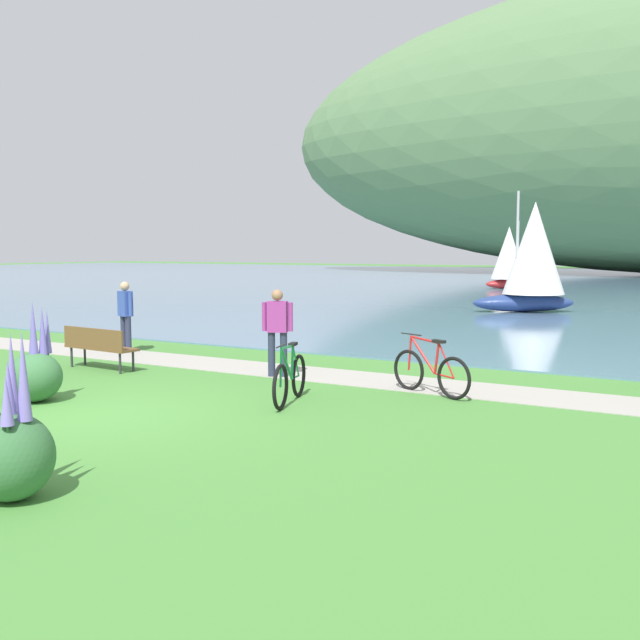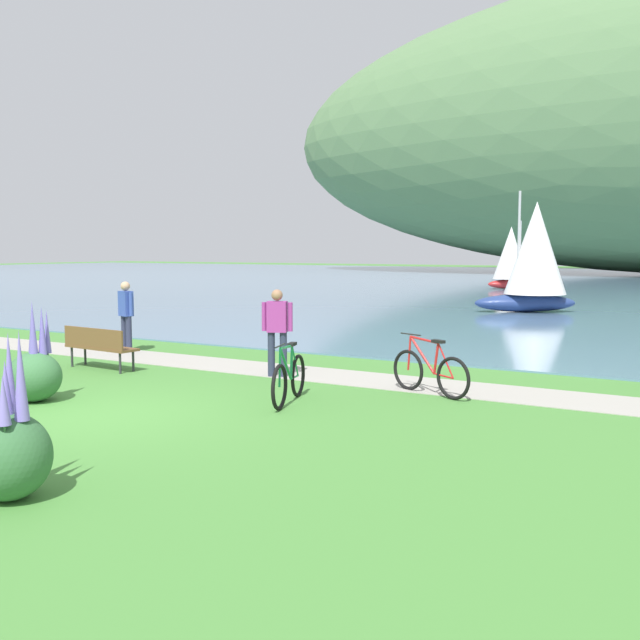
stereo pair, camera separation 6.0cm
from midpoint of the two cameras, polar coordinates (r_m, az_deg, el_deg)
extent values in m
plane|color=#478438|center=(11.38, -17.73, -7.26)|extent=(200.00, 200.00, 0.00)
cube|color=#5B7F9E|center=(55.22, 21.21, 2.71)|extent=(180.00, 80.00, 0.04)
cube|color=#A39E93|center=(14.93, -4.15, -3.94)|extent=(60.00, 1.50, 0.01)
cube|color=brown|center=(15.60, -17.02, -2.11)|extent=(1.83, 0.62, 0.05)
cube|color=brown|center=(15.44, -17.65, -1.36)|extent=(1.80, 0.18, 0.40)
cylinder|color=#2D2D33|center=(16.33, -18.22, -2.60)|extent=(0.05, 0.05, 0.45)
cylinder|color=#2D2D33|center=(15.15, -14.69, -3.13)|extent=(0.05, 0.05, 0.45)
cylinder|color=#2D2D33|center=(16.13, -19.17, -2.73)|extent=(0.05, 0.05, 0.45)
cylinder|color=#2D2D33|center=(14.94, -15.66, -3.28)|extent=(0.05, 0.05, 0.45)
torus|color=black|center=(11.19, -3.31, -5.33)|extent=(0.25, 0.71, 0.72)
torus|color=black|center=(12.18, -1.84, -4.42)|extent=(0.25, 0.71, 0.72)
cylinder|color=#1E8C4C|center=(11.45, -2.81, -3.50)|extent=(0.21, 0.60, 0.61)
cylinder|color=#1E8C4C|center=(11.45, -2.76, -2.16)|extent=(0.22, 0.64, 0.09)
cylinder|color=#1E8C4C|center=(11.77, -2.35, -3.37)|extent=(0.08, 0.13, 0.54)
cylinder|color=#1E8C4C|center=(11.98, -2.12, -4.55)|extent=(0.15, 0.42, 0.05)
cylinder|color=#1E8C4C|center=(11.97, -2.07, -3.26)|extent=(0.13, 0.36, 0.56)
cylinder|color=#1E8C4C|center=(11.16, -3.28, -3.79)|extent=(0.06, 0.09, 0.60)
cube|color=black|center=(11.76, -2.30, -1.92)|extent=(0.16, 0.26, 0.05)
cylinder|color=black|center=(11.13, -3.25, -2.05)|extent=(0.15, 0.47, 0.02)
torus|color=black|center=(12.83, 6.90, -3.94)|extent=(0.69, 0.33, 0.72)
torus|color=black|center=(12.12, 10.41, -4.56)|extent=(0.69, 0.33, 0.72)
cylinder|color=red|center=(12.55, 8.01, -2.74)|extent=(0.58, 0.27, 0.61)
cylinder|color=red|center=(12.49, 8.15, -1.56)|extent=(0.62, 0.29, 0.09)
cylinder|color=red|center=(12.33, 9.10, -3.02)|extent=(0.13, 0.09, 0.54)
cylinder|color=red|center=(12.26, 9.67, -4.38)|extent=(0.41, 0.19, 0.05)
cylinder|color=red|center=(12.19, 9.83, -3.18)|extent=(0.35, 0.17, 0.56)
cylinder|color=red|center=(12.77, 7.00, -2.63)|extent=(0.09, 0.07, 0.60)
cube|color=black|center=(12.26, 9.26, -1.68)|extent=(0.26, 0.18, 0.05)
cylinder|color=black|center=(12.71, 7.09, -1.12)|extent=(0.45, 0.20, 0.02)
cylinder|color=#282D47|center=(18.09, -15.37, -1.06)|extent=(0.14, 0.14, 0.88)
cylinder|color=#282D47|center=(17.88, -15.03, -1.12)|extent=(0.14, 0.14, 0.88)
cube|color=#334CA5|center=(17.92, -15.26, 1.26)|extent=(0.43, 0.33, 0.60)
sphere|color=tan|center=(17.89, -15.30, 2.60)|extent=(0.22, 0.22, 0.22)
cylinder|color=#334CA5|center=(18.15, -15.63, 1.31)|extent=(0.09, 0.09, 0.56)
cylinder|color=#334CA5|center=(17.69, -14.88, 1.22)|extent=(0.09, 0.09, 0.56)
cylinder|color=#282D47|center=(14.08, -3.98, -2.73)|extent=(0.14, 0.14, 0.88)
cylinder|color=#282D47|center=(14.03, -3.02, -2.76)|extent=(0.14, 0.14, 0.88)
cube|color=#9E338C|center=(13.96, -3.52, 0.26)|extent=(0.43, 0.34, 0.60)
sphere|color=#9E7051|center=(13.93, -3.53, 1.98)|extent=(0.22, 0.22, 0.22)
cylinder|color=#9E338C|center=(14.02, -4.56, 0.27)|extent=(0.09, 0.09, 0.56)
cylinder|color=#9E338C|center=(13.91, -2.47, 0.25)|extent=(0.09, 0.09, 0.56)
ellipsoid|color=#386B3D|center=(12.66, -21.78, -4.22)|extent=(0.87, 0.87, 0.81)
cylinder|color=#386B3D|center=(12.57, -21.81, -2.89)|extent=(0.02, 0.02, 0.12)
cone|color=#6B5BB7|center=(12.50, -21.89, -0.59)|extent=(0.15, 0.15, 0.89)
cylinder|color=#386B3D|center=(12.62, -21.78, -2.85)|extent=(0.02, 0.02, 0.12)
cone|color=#6B5BB7|center=(12.56, -21.85, -0.90)|extent=(0.10, 0.10, 0.75)
cylinder|color=#386B3D|center=(12.61, -21.17, -2.84)|extent=(0.02, 0.02, 0.12)
cone|color=#6B5BB7|center=(12.55, -21.25, -0.77)|extent=(0.14, 0.14, 0.80)
cylinder|color=#386B3D|center=(12.64, -21.86, -2.85)|extent=(0.02, 0.02, 0.12)
cone|color=#6B5BB7|center=(12.58, -21.93, -0.88)|extent=(0.14, 0.14, 0.75)
cylinder|color=#386B3D|center=(12.76, -20.84, -2.73)|extent=(0.02, 0.02, 0.12)
cone|color=#6B5BB7|center=(12.71, -20.90, -0.85)|extent=(0.13, 0.13, 0.72)
ellipsoid|color=#386B3D|center=(7.88, -23.44, -9.92)|extent=(0.84, 0.84, 0.87)
cylinder|color=#386B3D|center=(8.08, -23.27, -7.18)|extent=(0.02, 0.02, 0.12)
cone|color=#8470D1|center=(7.99, -23.41, -3.85)|extent=(0.14, 0.14, 0.83)
cylinder|color=#386B3D|center=(7.67, -22.50, -7.82)|extent=(0.02, 0.02, 0.12)
cone|color=#8470D1|center=(7.57, -22.65, -4.09)|extent=(0.15, 0.15, 0.89)
cylinder|color=#386B3D|center=(7.54, -23.70, -8.10)|extent=(0.02, 0.02, 0.12)
cone|color=#8470D1|center=(7.47, -23.80, -5.85)|extent=(0.13, 0.13, 0.48)
cylinder|color=#386B3D|center=(7.91, -22.62, -7.42)|extent=(0.02, 0.02, 0.12)
cone|color=#8470D1|center=(7.84, -22.73, -4.64)|extent=(0.09, 0.09, 0.66)
cylinder|color=#386B3D|center=(7.80, -23.54, -7.63)|extent=(0.02, 0.02, 0.12)
cone|color=#8470D1|center=(7.73, -23.65, -5.09)|extent=(0.15, 0.15, 0.59)
ellipsoid|color=#B22323|center=(45.76, 15.00, 2.78)|extent=(3.32, 3.09, 0.62)
cylinder|color=#B2B2B2|center=(45.84, 15.38, 5.38)|extent=(0.09, 0.09, 3.55)
cone|color=white|center=(45.57, 14.68, 5.17)|extent=(2.97, 2.97, 3.19)
ellipsoid|color=navy|center=(29.20, 15.75, 1.31)|extent=(3.95, 3.08, 0.70)
cylinder|color=#B2B2B2|center=(29.03, 15.29, 5.91)|extent=(0.10, 0.10, 3.98)
cone|color=white|center=(29.25, 16.56, 5.49)|extent=(3.26, 3.26, 3.58)
camera|label=1|loc=(0.03, -90.11, -0.01)|focal=40.42mm
camera|label=2|loc=(0.03, 89.89, 0.01)|focal=40.42mm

